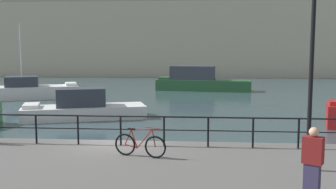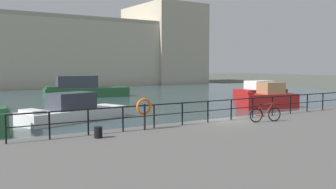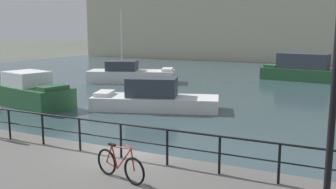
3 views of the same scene
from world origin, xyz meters
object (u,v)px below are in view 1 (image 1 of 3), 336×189
object	(u,v)px
moored_green_narrowboat	(31,90)
moored_white_yacht	(83,108)
harbor_building	(218,38)
parked_bicycle	(140,145)
standing_person	(313,163)
moored_small_launch	(200,81)
quay_lamp_post	(312,51)

from	to	relation	value
moored_green_narrowboat	moored_white_yacht	size ratio (longest dim) A/B	1.03
moored_green_narrowboat	harbor_building	bearing A→B (deg)	41.60
harbor_building	parked_bicycle	size ratio (longest dim) A/B	43.23
parked_bicycle	standing_person	world-z (taller)	standing_person
moored_small_launch	parked_bicycle	world-z (taller)	moored_small_launch
moored_white_yacht	quay_lamp_post	world-z (taller)	quay_lamp_post
moored_white_yacht	standing_person	size ratio (longest dim) A/B	4.79
quay_lamp_post	parked_bicycle	bearing A→B (deg)	168.21
quay_lamp_post	moored_small_launch	bearing A→B (deg)	95.52
parked_bicycle	standing_person	distance (m)	5.58
moored_green_narrowboat	moored_small_launch	size ratio (longest dim) A/B	0.82
harbor_building	quay_lamp_post	distance (m)	57.98
standing_person	moored_green_narrowboat	bearing A→B (deg)	64.70
standing_person	parked_bicycle	bearing A→B (deg)	83.53
moored_small_launch	quay_lamp_post	size ratio (longest dim) A/B	1.90
harbor_building	moored_green_narrowboat	world-z (taller)	harbor_building
moored_small_launch	standing_person	size ratio (longest dim) A/B	6.04
moored_green_narrowboat	standing_person	size ratio (longest dim) A/B	4.94
moored_green_narrowboat	standing_person	xyz separation A→B (m)	(17.58, -25.54, 1.14)
moored_small_launch	moored_white_yacht	size ratio (longest dim) A/B	1.26
moored_small_launch	moored_white_yacht	distance (m)	19.32
moored_green_narrowboat	quay_lamp_post	distance (m)	29.69
moored_green_narrowboat	standing_person	bearing A→B (deg)	-76.13
harbor_building	quay_lamp_post	bearing A→B (deg)	-90.13
parked_bicycle	standing_person	size ratio (longest dim) A/B	1.02
harbor_building	moored_green_narrowboat	xyz separation A→B (m)	(-18.23, -34.69, -5.55)
parked_bicycle	quay_lamp_post	size ratio (longest dim) A/B	0.32
parked_bicycle	standing_person	bearing A→B (deg)	-21.69
harbor_building	moored_small_launch	size ratio (longest dim) A/B	7.31
quay_lamp_post	standing_person	world-z (taller)	quay_lamp_post
parked_bicycle	quay_lamp_post	world-z (taller)	quay_lamp_post
moored_white_yacht	standing_person	distance (m)	18.72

